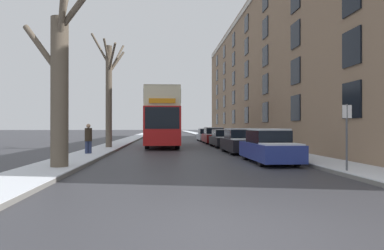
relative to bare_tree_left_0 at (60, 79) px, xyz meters
The scene contains 14 objects.
ground_plane 9.79m from the bare_tree_left_0, 56.21° to the right, with size 320.00×320.00×0.00m, color #38383D.
sidewalk_left 45.48m from the bare_tree_left_0, 90.45° to the left, with size 2.08×130.00×0.16m.
sidewalk_right 46.69m from the bare_tree_left_0, 76.87° to the left, with size 2.08×130.00×0.16m.
terrace_facade_right 25.36m from the bare_tree_left_0, 50.11° to the left, with size 9.10×48.83×13.63m.
bare_tree_left_0 is the anchor object (origin of this frame).
bare_tree_left_1 11.95m from the bare_tree_left_0, 90.73° to the left, with size 2.41×4.03×8.37m.
double_decker_bus 15.34m from the bare_tree_left_0, 76.26° to the left, with size 2.55×10.07×4.43m.
parked_car_0 9.12m from the bare_tree_left_0, 14.28° to the left, with size 1.71×4.52×1.53m.
parked_car_1 11.77m from the bare_tree_left_0, 42.49° to the left, with size 1.88×4.47×1.51m.
parked_car_2 16.70m from the bare_tree_left_0, 59.15° to the left, with size 1.71×4.58×1.42m.
parked_car_3 21.41m from the bare_tree_left_0, 66.56° to the left, with size 1.85×4.36×1.54m.
parked_car_4 26.55m from the bare_tree_left_0, 71.34° to the left, with size 1.88×4.45×1.40m.
pedestrian_left_sidewalk 6.57m from the bare_tree_left_0, 93.06° to the left, with size 0.38×0.38×1.77m.
street_sign_post 10.22m from the bare_tree_left_0, 10.97° to the right, with size 0.32×0.07×2.37m.
Camera 1 is at (-1.30, -5.17, 1.62)m, focal length 32.00 mm.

